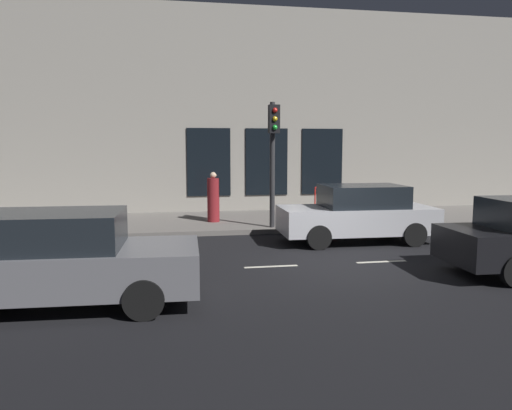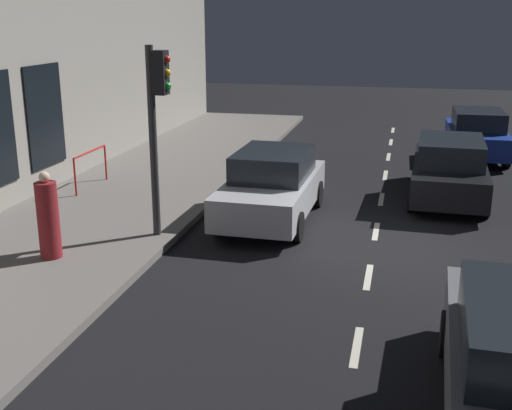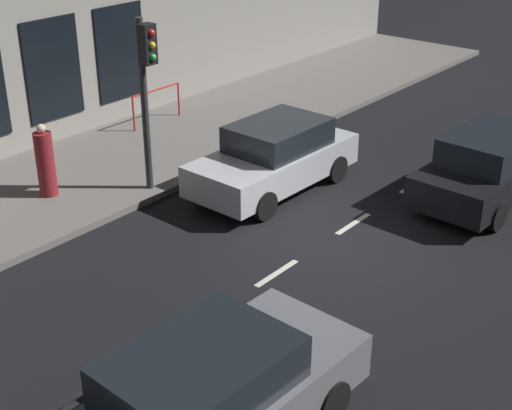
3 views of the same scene
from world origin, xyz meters
TOP-DOWN VIEW (x-y plane):
  - ground_plane at (0.00, 0.00)m, footprint 60.00×60.00m
  - sidewalk at (6.25, 0.00)m, footprint 4.50×32.00m
  - lane_centre_line at (0.00, -1.00)m, footprint 0.12×27.20m
  - traffic_light at (4.29, 0.64)m, footprint 0.50×0.32m
  - parked_car_1 at (2.38, -1.36)m, footprint 1.96×4.25m
  - parked_car_2 at (-2.74, -9.27)m, footprint 1.85×4.13m
  - parked_car_3 at (-1.62, -3.99)m, footprint 1.96×4.54m
  - pedestrian_0 at (5.85, 2.33)m, footprint 0.43×0.43m
  - red_railing at (7.46, -2.52)m, footprint 0.05×1.77m

SIDE VIEW (x-z plane):
  - ground_plane at x=0.00m, z-range 0.00..0.00m
  - lane_centre_line at x=0.00m, z-range 0.00..0.01m
  - sidewalk at x=6.25m, z-range 0.00..0.15m
  - parked_car_2 at x=-2.74m, z-range 0.00..1.58m
  - parked_car_1 at x=2.38m, z-range 0.00..1.58m
  - parked_car_3 at x=-1.62m, z-range 0.00..1.58m
  - red_railing at x=7.46m, z-range 0.36..1.34m
  - pedestrian_0 at x=5.85m, z-range 0.08..1.72m
  - traffic_light at x=4.29m, z-range 0.79..4.61m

